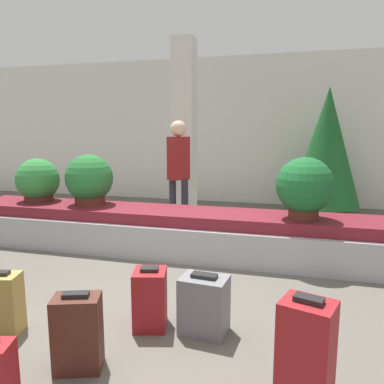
% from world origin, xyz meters
% --- Properties ---
extents(ground_plane, '(18.00, 18.00, 0.00)m').
position_xyz_m(ground_plane, '(0.00, 0.00, 0.00)').
color(ground_plane, '#59544C').
extents(back_wall, '(18.00, 0.06, 3.20)m').
position_xyz_m(back_wall, '(0.00, 5.49, 1.60)').
color(back_wall, silver).
rests_on(back_wall, ground_plane).
extents(carousel, '(6.76, 0.92, 0.57)m').
position_xyz_m(carousel, '(0.00, 1.74, 0.27)').
color(carousel, '#9E9EA3').
rests_on(carousel, ground_plane).
extents(pillar, '(0.38, 0.38, 3.20)m').
position_xyz_m(pillar, '(-0.67, 3.68, 1.60)').
color(pillar, silver).
rests_on(pillar, ground_plane).
extents(suitcase_1, '(0.35, 0.28, 0.52)m').
position_xyz_m(suitcase_1, '(-0.93, -0.58, 0.25)').
color(suitcase_1, '#A3843D').
rests_on(suitcase_1, ground_plane).
extents(suitcase_4, '(0.39, 0.30, 0.49)m').
position_xyz_m(suitcase_4, '(0.61, -0.14, 0.23)').
color(suitcase_4, slate).
rests_on(suitcase_4, ground_plane).
extents(suitcase_5, '(0.33, 0.31, 0.73)m').
position_xyz_m(suitcase_5, '(1.36, -0.90, 0.35)').
color(suitcase_5, maroon).
rests_on(suitcase_5, ground_plane).
extents(suitcase_6, '(0.32, 0.33, 0.51)m').
position_xyz_m(suitcase_6, '(0.17, -0.18, 0.24)').
color(suitcase_6, maroon).
rests_on(suitcase_6, ground_plane).
extents(suitcase_7, '(0.36, 0.30, 0.55)m').
position_xyz_m(suitcase_7, '(-0.10, -0.82, 0.26)').
color(suitcase_7, '#472319').
rests_on(suitcase_7, ground_plane).
extents(potted_plant_0, '(0.67, 0.67, 0.71)m').
position_xyz_m(potted_plant_0, '(-1.52, 1.80, 0.91)').
color(potted_plant_0, '#4C2319').
rests_on(potted_plant_0, carousel).
extents(potted_plant_1, '(0.66, 0.66, 0.73)m').
position_xyz_m(potted_plant_1, '(1.39, 1.64, 0.95)').
color(potted_plant_1, '#4C2319').
rests_on(potted_plant_1, carousel).
extents(potted_plant_2, '(0.63, 0.63, 0.63)m').
position_xyz_m(potted_plant_2, '(-2.39, 1.83, 0.86)').
color(potted_plant_2, '#4C2319').
rests_on(potted_plant_2, carousel).
extents(traveler_0, '(0.34, 0.36, 1.76)m').
position_xyz_m(traveler_0, '(-0.48, 2.72, 1.06)').
color(traveler_0, '#282833').
rests_on(traveler_0, ground_plane).
extents(decorated_tree, '(1.31, 1.31, 2.41)m').
position_xyz_m(decorated_tree, '(1.84, 4.67, 1.30)').
color(decorated_tree, '#4C331E').
rests_on(decorated_tree, ground_plane).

